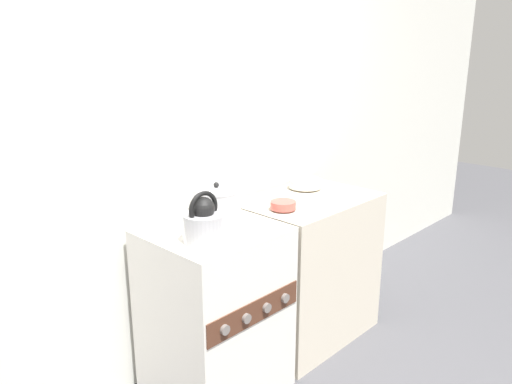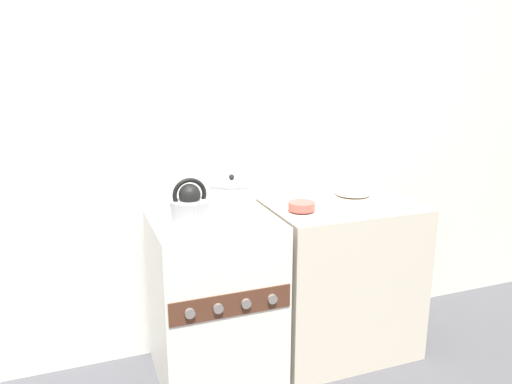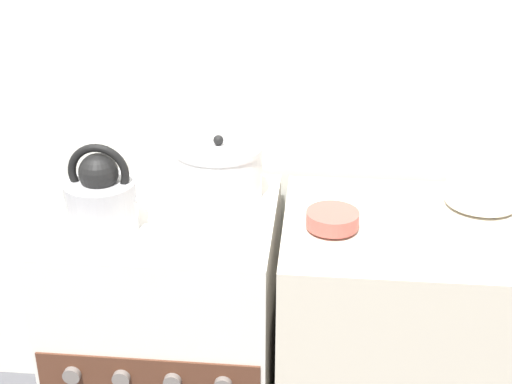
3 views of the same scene
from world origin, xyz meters
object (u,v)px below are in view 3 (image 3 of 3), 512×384
(stove, at_px, (172,342))
(small_ceramic_bowl, at_px, (332,219))
(kettle, at_px, (102,197))
(enamel_bowl, at_px, (482,193))
(cooking_pot, at_px, (219,170))

(stove, xyz_separation_m, small_ceramic_bowl, (0.44, -0.04, 0.44))
(kettle, distance_m, small_ceramic_bowl, 0.57)
(enamel_bowl, bearing_deg, cooking_pot, -179.24)
(small_ceramic_bowl, bearing_deg, stove, 174.31)
(cooking_pot, relative_size, small_ceramic_bowl, 1.80)
(stove, height_order, enamel_bowl, enamel_bowl)
(small_ceramic_bowl, bearing_deg, enamel_bowl, 23.56)
(stove, bearing_deg, enamel_bowl, 8.76)
(small_ceramic_bowl, bearing_deg, cooking_pot, 152.11)
(stove, distance_m, cooking_pot, 0.52)
(stove, bearing_deg, kettle, -143.42)
(kettle, height_order, cooking_pot, kettle)
(kettle, xyz_separation_m, enamel_bowl, (0.96, 0.22, -0.05))
(enamel_bowl, bearing_deg, stove, -171.24)
(cooking_pot, bearing_deg, small_ceramic_bowl, -27.89)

